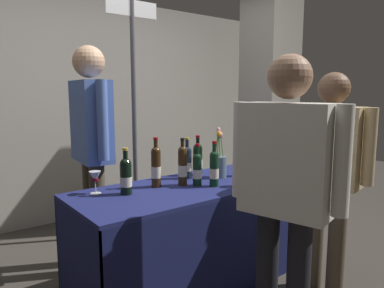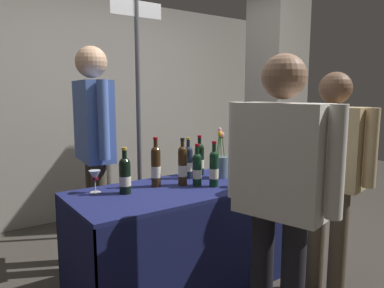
# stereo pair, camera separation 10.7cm
# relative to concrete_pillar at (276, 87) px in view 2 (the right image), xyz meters

# --- Properties ---
(ground_plane) EXTENTS (12.00, 12.00, 0.00)m
(ground_plane) POSITION_rel_concrete_pillar_xyz_m (-1.71, -0.75, -1.47)
(ground_plane) COLOR #38332D
(back_partition) EXTENTS (7.49, 0.12, 2.44)m
(back_partition) POSITION_rel_concrete_pillar_xyz_m (-1.71, 1.21, -0.25)
(back_partition) COLOR #9E998E
(back_partition) RESTS_ON ground_plane
(concrete_pillar) EXTENTS (0.50, 0.50, 2.94)m
(concrete_pillar) POSITION_rel_concrete_pillar_xyz_m (0.00, 0.00, 0.00)
(concrete_pillar) COLOR gray
(concrete_pillar) RESTS_ON ground_plane
(tasting_table) EXTENTS (1.74, 0.72, 0.75)m
(tasting_table) POSITION_rel_concrete_pillar_xyz_m (-1.71, -0.75, -0.95)
(tasting_table) COLOR #191E51
(tasting_table) RESTS_ON ground_plane
(featured_wine_bottle) EXTENTS (0.07, 0.07, 0.35)m
(featured_wine_bottle) POSITION_rel_concrete_pillar_xyz_m (-1.94, -0.64, -0.57)
(featured_wine_bottle) COLOR #38230F
(featured_wine_bottle) RESTS_ON tasting_table
(display_bottle_0) EXTENTS (0.08, 0.08, 0.32)m
(display_bottle_0) POSITION_rel_concrete_pillar_xyz_m (-1.47, -0.52, -0.59)
(display_bottle_0) COLOR black
(display_bottle_0) RESTS_ON tasting_table
(display_bottle_1) EXTENTS (0.07, 0.07, 0.34)m
(display_bottle_1) POSITION_rel_concrete_pillar_xyz_m (-1.76, -0.71, -0.57)
(display_bottle_1) COLOR #38230F
(display_bottle_1) RESTS_ON tasting_table
(display_bottle_2) EXTENTS (0.07, 0.07, 0.30)m
(display_bottle_2) POSITION_rel_concrete_pillar_xyz_m (-1.68, -0.78, -0.60)
(display_bottle_2) COLOR black
(display_bottle_2) RESTS_ON tasting_table
(display_bottle_3) EXTENTS (0.08, 0.08, 0.31)m
(display_bottle_3) POSITION_rel_concrete_pillar_xyz_m (-2.19, -0.67, -0.59)
(display_bottle_3) COLOR black
(display_bottle_3) RESTS_ON tasting_table
(display_bottle_4) EXTENTS (0.07, 0.07, 0.32)m
(display_bottle_4) POSITION_rel_concrete_pillar_xyz_m (-1.60, -0.56, -0.59)
(display_bottle_4) COLOR #192333
(display_bottle_4) RESTS_ON tasting_table
(display_bottle_5) EXTENTS (0.07, 0.07, 0.33)m
(display_bottle_5) POSITION_rel_concrete_pillar_xyz_m (-1.60, -0.87, -0.59)
(display_bottle_5) COLOR black
(display_bottle_5) RESTS_ON tasting_table
(display_bottle_6) EXTENTS (0.07, 0.07, 0.32)m
(display_bottle_6) POSITION_rel_concrete_pillar_xyz_m (-1.17, -0.79, -0.59)
(display_bottle_6) COLOR black
(display_bottle_6) RESTS_ON tasting_table
(wine_glass_near_vendor) EXTENTS (0.08, 0.08, 0.15)m
(wine_glass_near_vendor) POSITION_rel_concrete_pillar_xyz_m (-2.35, -0.53, -0.61)
(wine_glass_near_vendor) COLOR silver
(wine_glass_near_vendor) RESTS_ON tasting_table
(flower_vase) EXTENTS (0.11, 0.11, 0.40)m
(flower_vase) POSITION_rel_concrete_pillar_xyz_m (-1.39, -0.70, -0.61)
(flower_vase) COLOR slate
(flower_vase) RESTS_ON tasting_table
(vendor_presenter) EXTENTS (0.25, 0.62, 1.76)m
(vendor_presenter) POSITION_rel_concrete_pillar_xyz_m (-2.18, -0.09, -0.39)
(vendor_presenter) COLOR #4C4233
(vendor_presenter) RESTS_ON ground_plane
(taster_foreground_right) EXTENTS (0.31, 0.60, 1.60)m
(taster_foreground_right) POSITION_rel_concrete_pillar_xyz_m (-1.80, -1.65, -0.51)
(taster_foreground_right) COLOR black
(taster_foreground_right) RESTS_ON ground_plane
(taster_foreground_left) EXTENTS (0.29, 0.56, 1.55)m
(taster_foreground_left) POSITION_rel_concrete_pillar_xyz_m (-1.03, -1.42, -0.55)
(taster_foreground_left) COLOR #4C4233
(taster_foreground_left) RESTS_ON ground_plane
(booth_signpost) EXTENTS (0.52, 0.04, 2.28)m
(booth_signpost) POSITION_rel_concrete_pillar_xyz_m (-1.59, 0.31, -0.10)
(booth_signpost) COLOR #47474C
(booth_signpost) RESTS_ON ground_plane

